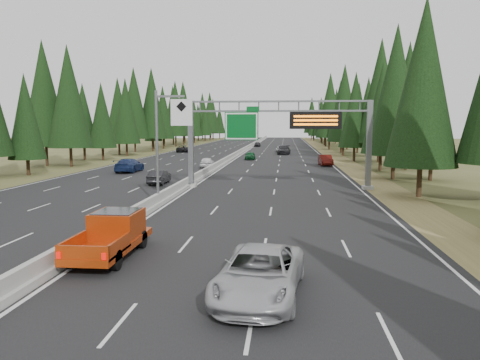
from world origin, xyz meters
name	(u,v)px	position (x,y,z in m)	size (l,w,h in m)	color
road	(238,156)	(0.00, 80.00, 0.04)	(32.00, 260.00, 0.08)	black
shoulder_right	(334,156)	(17.80, 80.00, 0.03)	(3.60, 260.00, 0.06)	olive
shoulder_left	(145,155)	(-17.80, 80.00, 0.03)	(3.60, 260.00, 0.06)	#4A4D24
median_barrier	(238,154)	(0.00, 80.00, 0.41)	(0.70, 260.00, 0.85)	#969590
sign_gantry	(286,130)	(8.92, 34.88, 5.27)	(16.75, 0.98, 7.80)	slate
hov_sign_pole	(165,139)	(0.58, 24.97, 4.72)	(2.80, 0.50, 8.00)	slate
tree_row_right	(369,102)	(22.21, 70.67, 9.43)	(12.22, 244.53, 18.80)	black
tree_row_left	(114,105)	(-22.15, 76.01, 9.38)	(12.06, 247.05, 18.79)	black
silver_minivan	(260,274)	(8.12, 8.00, 0.87)	(2.61, 5.66, 1.57)	#B0B0B5
red_pickup	(114,231)	(1.50, 12.47, 1.11)	(2.04, 5.71, 1.86)	black
car_ahead_green	(250,156)	(3.14, 69.60, 0.74)	(1.56, 3.87, 1.32)	#114C23
car_ahead_dkred	(325,160)	(14.50, 59.24, 0.84)	(1.60, 4.59, 1.51)	#4E0F0B
car_ahead_dkgrey	(284,150)	(8.63, 84.36, 0.91)	(2.31, 5.69, 1.65)	black
car_ahead_white	(282,149)	(8.10, 92.15, 0.76)	(2.25, 4.89, 1.36)	#B4B4B4
car_ahead_far	(257,144)	(1.50, 116.31, 0.72)	(1.50, 3.73, 1.27)	black
car_onc_near	(159,177)	(-3.18, 36.89, 0.75)	(1.42, 4.07, 1.34)	black
car_onc_blue	(129,165)	(-9.90, 47.91, 0.90)	(2.30, 5.67, 1.64)	navy
car_onc_white	(207,162)	(-1.50, 54.66, 0.78)	(1.64, 4.09, 1.39)	silver
car_onc_far	(184,149)	(-12.29, 89.69, 0.79)	(2.37, 5.13, 1.43)	black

